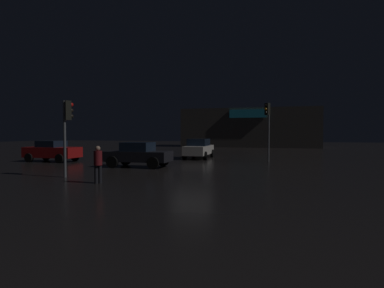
# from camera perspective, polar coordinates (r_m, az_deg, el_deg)

# --- Properties ---
(ground_plane) EXTENTS (120.00, 120.00, 0.00)m
(ground_plane) POSITION_cam_1_polar(r_m,az_deg,el_deg) (19.36, -0.11, -4.22)
(ground_plane) COLOR black
(store_building) EXTENTS (20.03, 8.28, 5.73)m
(store_building) POSITION_cam_1_polar(r_m,az_deg,el_deg) (50.01, 10.38, 2.83)
(store_building) COLOR #4C4742
(store_building) RESTS_ON ground
(traffic_signal_main) EXTENTS (0.41, 0.43, 3.61)m
(traffic_signal_main) POSITION_cam_1_polar(r_m,az_deg,el_deg) (16.17, -21.39, 3.95)
(traffic_signal_main) COLOR #595B60
(traffic_signal_main) RESTS_ON ground
(traffic_signal_opposite) EXTENTS (0.41, 0.43, 4.24)m
(traffic_signal_opposite) POSITION_cam_1_polar(r_m,az_deg,el_deg) (23.70, 13.35, 4.55)
(traffic_signal_opposite) COLOR #595B60
(traffic_signal_opposite) RESTS_ON ground
(car_near) EXTENTS (1.99, 4.59, 1.61)m
(car_near) POSITION_cam_1_polar(r_m,az_deg,el_deg) (26.40, 1.25, -0.77)
(car_near) COLOR silver
(car_near) RESTS_ON ground
(car_far) EXTENTS (3.94, 1.94, 1.53)m
(car_far) POSITION_cam_1_polar(r_m,az_deg,el_deg) (25.45, -23.69, -1.15)
(car_far) COLOR #A51414
(car_far) RESTS_ON ground
(car_crossing) EXTENTS (3.98, 2.10, 1.53)m
(car_crossing) POSITION_cam_1_polar(r_m,az_deg,el_deg) (19.85, -9.57, -1.82)
(car_crossing) COLOR black
(car_crossing) RESTS_ON ground
(pedestrian) EXTENTS (0.48, 0.48, 1.55)m
(pedestrian) POSITION_cam_1_polar(r_m,az_deg,el_deg) (13.80, -16.45, -3.06)
(pedestrian) COLOR black
(pedestrian) RESTS_ON ground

